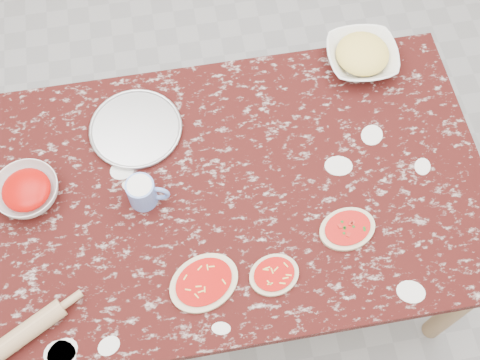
% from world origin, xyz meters
% --- Properties ---
extents(ground, '(4.00, 4.00, 0.00)m').
position_xyz_m(ground, '(0.00, 0.00, 0.00)').
color(ground, gray).
extents(worktable, '(1.60, 1.00, 0.75)m').
position_xyz_m(worktable, '(0.00, 0.00, 0.67)').
color(worktable, black).
rests_on(worktable, ground).
extents(pizza_tray, '(0.32, 0.32, 0.01)m').
position_xyz_m(pizza_tray, '(-0.31, 0.27, 0.76)').
color(pizza_tray, '#B2B2B7').
rests_on(pizza_tray, worktable).
extents(sauce_bowl, '(0.25, 0.25, 0.06)m').
position_xyz_m(sauce_bowl, '(-0.66, 0.08, 0.78)').
color(sauce_bowl, white).
rests_on(sauce_bowl, worktable).
extents(cheese_bowl, '(0.26, 0.26, 0.06)m').
position_xyz_m(cheese_bowl, '(0.51, 0.41, 0.78)').
color(cheese_bowl, white).
rests_on(cheese_bowl, worktable).
extents(flour_mug, '(0.13, 0.09, 0.10)m').
position_xyz_m(flour_mug, '(-0.30, 0.01, 0.80)').
color(flour_mug, '#6787D9').
rests_on(flour_mug, worktable).
extents(pizza_left, '(0.26, 0.24, 0.02)m').
position_xyz_m(pizza_left, '(-0.16, -0.30, 0.76)').
color(pizza_left, beige).
rests_on(pizza_left, worktable).
extents(pizza_mid, '(0.18, 0.16, 0.02)m').
position_xyz_m(pizza_mid, '(0.05, -0.31, 0.76)').
color(pizza_mid, beige).
rests_on(pizza_mid, worktable).
extents(pizza_right, '(0.20, 0.17, 0.02)m').
position_xyz_m(pizza_right, '(0.30, -0.20, 0.76)').
color(pizza_right, beige).
rests_on(pizza_right, worktable).
extents(rolling_pin, '(0.27, 0.19, 0.06)m').
position_xyz_m(rolling_pin, '(-0.70, -0.37, 0.78)').
color(rolling_pin, tan).
rests_on(rolling_pin, worktable).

